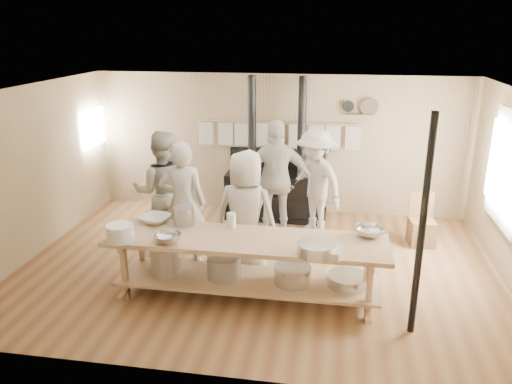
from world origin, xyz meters
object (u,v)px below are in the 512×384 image
stove (275,190)px  chair (421,230)px  cook_center (246,214)px  cook_by_window (315,182)px  roasting_pan (322,251)px  prep_table (246,261)px  cook_left (163,191)px  cook_right (277,180)px  cook_far_left (183,204)px

stove → chair: stove is taller
stove → cook_center: stove is taller
cook_by_window → chair: cook_by_window is taller
roasting_pan → chair: bearing=57.9°
cook_center → cook_by_window: bearing=-108.3°
chair → prep_table: bearing=-146.4°
prep_table → roasting_pan: (0.98, -0.33, 0.38)m
stove → cook_left: 2.35m
cook_center → cook_right: size_ratio=0.92×
cook_left → roasting_pan: 3.04m
cook_far_left → cook_right: size_ratio=0.94×
chair → cook_far_left: bearing=-167.7°
cook_far_left → cook_left: (-0.46, 0.43, 0.02)m
cook_far_left → chair: 3.90m
cook_far_left → cook_left: 0.63m
prep_table → cook_by_window: cook_by_window is taller
prep_table → chair: (2.53, 2.13, -0.27)m
stove → cook_by_window: (0.75, -0.64, 0.39)m
cook_right → chair: 2.51m
chair → stove: bearing=154.2°
cook_by_window → cook_center: bearing=-75.2°
cook_far_left → cook_left: cook_left is taller
cook_left → cook_by_window: 2.54m
cook_by_window → chair: (1.77, -0.24, -0.66)m
stove → cook_center: (-0.12, -2.35, 0.39)m
prep_table → cook_far_left: bearing=141.1°
cook_left → cook_by_window: cook_left is taller
prep_table → roasting_pan: size_ratio=8.13×
cook_center → cook_left: bearing=-15.7°
prep_table → roasting_pan: 1.10m
cook_left → cook_right: size_ratio=0.96×
prep_table → cook_center: 0.78m
cook_far_left → cook_right: 1.73m
cook_by_window → cook_left: bearing=-113.7°
cook_left → chair: bearing=177.1°
cook_center → cook_by_window: cook_center is taller
cook_by_window → roasting_pan: size_ratio=4.10×
cook_left → cook_center: cook_left is taller
cook_by_window → roasting_pan: bearing=-43.2°
cook_far_left → cook_by_window: (1.86, 1.48, -0.03)m
cook_left → cook_far_left: bearing=122.4°
cook_right → roasting_pan: bearing=97.0°
cook_far_left → cook_center: (0.99, -0.23, -0.02)m
cook_left → roasting_pan: bearing=132.9°
prep_table → cook_left: cook_left is taller
cook_far_left → chair: cook_far_left is taller
stove → cook_left: bearing=-132.7°
prep_table → cook_right: size_ratio=1.80×
cook_center → cook_far_left: bearing=-4.1°
chair → cook_right: bearing=174.3°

